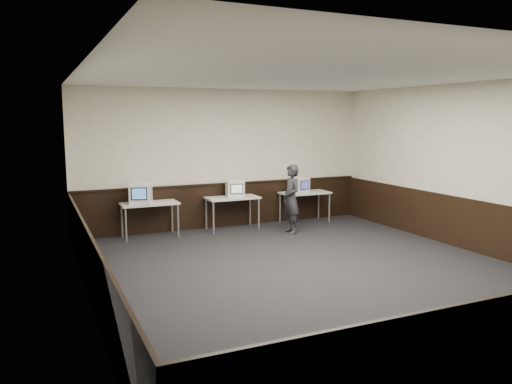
% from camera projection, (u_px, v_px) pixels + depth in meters
% --- Properties ---
extents(floor, '(8.00, 8.00, 0.00)m').
position_uv_depth(floor, '(313.00, 272.00, 8.24)').
color(floor, black).
rests_on(floor, ground).
extents(ceiling, '(8.00, 8.00, 0.00)m').
position_uv_depth(ceiling, '(316.00, 75.00, 7.78)').
color(ceiling, white).
rests_on(ceiling, back_wall).
extents(back_wall, '(7.00, 0.00, 7.00)m').
position_uv_depth(back_wall, '(226.00, 159.00, 11.62)').
color(back_wall, beige).
rests_on(back_wall, ground).
extents(left_wall, '(0.00, 8.00, 8.00)m').
position_uv_depth(left_wall, '(86.00, 189.00, 6.59)').
color(left_wall, beige).
rests_on(left_wall, ground).
extents(right_wall, '(0.00, 8.00, 8.00)m').
position_uv_depth(right_wall, '(474.00, 168.00, 9.43)').
color(right_wall, beige).
rests_on(right_wall, ground).
extents(wainscot_back, '(6.98, 0.04, 1.00)m').
position_uv_depth(wainscot_back, '(227.00, 205.00, 11.76)').
color(wainscot_back, black).
rests_on(wainscot_back, back_wall).
extents(wainscot_left, '(0.04, 7.98, 1.00)m').
position_uv_depth(wainscot_left, '(91.00, 269.00, 6.76)').
color(wainscot_left, black).
rests_on(wainscot_left, left_wall).
extents(wainscot_right, '(0.04, 7.98, 1.00)m').
position_uv_depth(wainscot_right, '(469.00, 225.00, 9.58)').
color(wainscot_right, black).
rests_on(wainscot_right, right_wall).
extents(wainscot_rail, '(6.98, 0.06, 0.04)m').
position_uv_depth(wainscot_rail, '(227.00, 183.00, 11.67)').
color(wainscot_rail, black).
rests_on(wainscot_rail, wainscot_back).
extents(desk_left, '(1.20, 0.60, 0.75)m').
position_uv_depth(desk_left, '(150.00, 206.00, 10.62)').
color(desk_left, silver).
rests_on(desk_left, ground).
extents(desk_center, '(1.20, 0.60, 0.75)m').
position_uv_depth(desk_center, '(232.00, 200.00, 11.40)').
color(desk_center, silver).
rests_on(desk_center, ground).
extents(desk_right, '(1.20, 0.60, 0.75)m').
position_uv_depth(desk_right, '(305.00, 195.00, 12.17)').
color(desk_right, silver).
rests_on(desk_right, ground).
extents(emac_left, '(0.56, 0.58, 0.44)m').
position_uv_depth(emac_left, '(141.00, 193.00, 10.47)').
color(emac_left, white).
rests_on(emac_left, desk_left).
extents(emac_center, '(0.45, 0.47, 0.38)m').
position_uv_depth(emac_center, '(235.00, 189.00, 11.37)').
color(emac_center, white).
rests_on(emac_center, desk_center).
extents(emac_right, '(0.45, 0.46, 0.37)m').
position_uv_depth(emac_right, '(299.00, 185.00, 12.05)').
color(emac_right, white).
rests_on(emac_right, desk_right).
extents(person, '(0.39, 0.58, 1.53)m').
position_uv_depth(person, '(291.00, 199.00, 10.99)').
color(person, '#27272C').
rests_on(person, ground).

